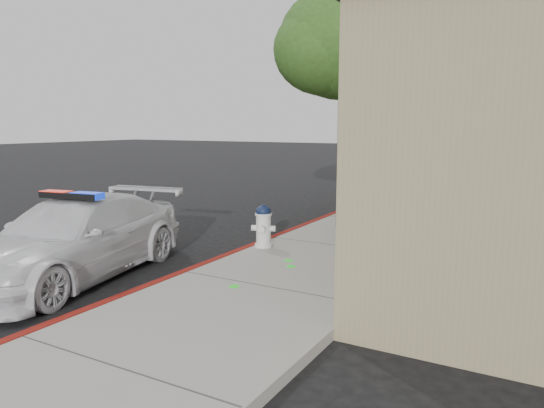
{
  "coord_description": "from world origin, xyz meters",
  "views": [
    {
      "loc": [
        5.42,
        -6.42,
        2.59
      ],
      "look_at": [
        0.05,
        3.04,
        0.88
      ],
      "focal_mm": 33.45,
      "sensor_mm": 36.0,
      "label": 1
    }
  ],
  "objects_px": {
    "street_tree_mid": "(402,55)",
    "street_tree_far": "(444,96)",
    "police_car": "(74,238)",
    "fire_hydrant": "(263,226)",
    "street_tree_near": "(345,48)"
  },
  "relations": [
    {
      "from": "street_tree_near",
      "to": "street_tree_far",
      "type": "height_order",
      "value": "street_tree_near"
    },
    {
      "from": "street_tree_mid",
      "to": "street_tree_far",
      "type": "relative_size",
      "value": 1.23
    },
    {
      "from": "street_tree_mid",
      "to": "police_car",
      "type": "bearing_deg",
      "value": -107.56
    },
    {
      "from": "street_tree_near",
      "to": "street_tree_far",
      "type": "xyz_separation_m",
      "value": [
        0.2,
        10.24,
        -0.59
      ]
    },
    {
      "from": "police_car",
      "to": "street_tree_mid",
      "type": "distance_m",
      "value": 10.43
    },
    {
      "from": "police_car",
      "to": "street_tree_near",
      "type": "distance_m",
      "value": 7.12
    },
    {
      "from": "fire_hydrant",
      "to": "street_tree_mid",
      "type": "relative_size",
      "value": 0.15
    },
    {
      "from": "fire_hydrant",
      "to": "street_tree_near",
      "type": "xyz_separation_m",
      "value": [
        0.63,
        2.6,
        3.73
      ]
    },
    {
      "from": "street_tree_mid",
      "to": "street_tree_far",
      "type": "height_order",
      "value": "street_tree_mid"
    },
    {
      "from": "police_car",
      "to": "fire_hydrant",
      "type": "height_order",
      "value": "police_car"
    },
    {
      "from": "police_car",
      "to": "fire_hydrant",
      "type": "bearing_deg",
      "value": 45.41
    },
    {
      "from": "police_car",
      "to": "street_tree_far",
      "type": "height_order",
      "value": "street_tree_far"
    },
    {
      "from": "fire_hydrant",
      "to": "street_tree_mid",
      "type": "height_order",
      "value": "street_tree_mid"
    },
    {
      "from": "police_car",
      "to": "street_tree_mid",
      "type": "xyz_separation_m",
      "value": [
        2.92,
        9.24,
        3.87
      ]
    },
    {
      "from": "street_tree_mid",
      "to": "street_tree_far",
      "type": "distance_m",
      "value": 6.59
    }
  ]
}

